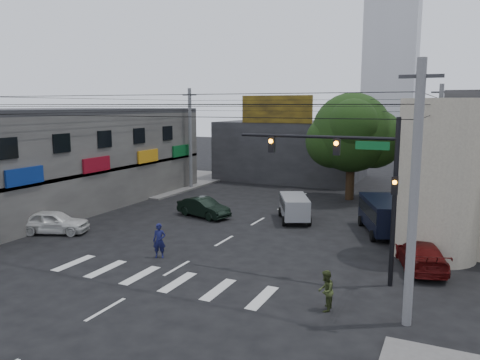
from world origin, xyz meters
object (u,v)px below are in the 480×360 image
Objects in this scene: traffic_gantry at (355,172)px; utility_pole_far_left at (190,139)px; white_compact at (54,222)px; navy_van at (383,217)px; pedestrian_olive at (326,291)px; utility_pole_near_right at (414,197)px; utility_pole_far_right at (438,148)px; street_tree at (352,133)px; dark_sedan at (204,207)px; silver_minivan at (294,209)px; maroon_sedan at (421,255)px; traffic_officer at (159,241)px.

utility_pole_far_left is at bearing 137.14° from traffic_gantry.
navy_van is at bearing -87.18° from white_compact.
navy_van is 12.06m from pedestrian_olive.
utility_pole_far_left is 1.67× the size of navy_van.
utility_pole_near_right is 20.50m from utility_pole_far_right.
utility_pole_near_right reaches higher than street_tree.
white_compact is (-20.59, 3.64, -3.90)m from utility_pole_near_right.
street_tree is at bearing -21.16° from dark_sedan.
utility_pole_far_left is (-21.00, 20.50, 0.00)m from utility_pole_near_right.
utility_pole_far_right is at bearing 169.02° from pedestrian_olive.
utility_pole_far_right is 12.05m from silver_minivan.
utility_pole_near_right is 18.66m from dark_sedan.
pedestrian_olive is at bearing -117.95° from dark_sedan.
traffic_gantry is at bearing -112.39° from white_compact.
pedestrian_olive is (5.43, -12.75, -0.05)m from silver_minivan.
pedestrian_olive is at bearing 178.19° from silver_minivan.
street_tree reaches higher than maroon_sedan.
traffic_gantry is (3.82, -18.00, -0.64)m from street_tree.
white_compact reaches higher than maroon_sedan.
traffic_officer reaches higher than white_compact.
white_compact is at bearing 156.96° from dark_sedan.
white_compact is at bearing 179.53° from traffic_gantry.
silver_minivan is at bearing -159.85° from pedestrian_olive.
navy_van is at bearing -106.42° from utility_pole_far_right.
navy_van is at bearing -67.31° from street_tree.
utility_pole_far_left is 5.19× the size of traffic_officer.
street_tree is 2.07× the size of silver_minivan.
white_compact reaches higher than dark_sedan.
silver_minivan reaches higher than maroon_sedan.
utility_pole_near_right is (2.68, -3.50, -0.23)m from traffic_gantry.
utility_pole_far_left reaches higher than pedestrian_olive.
utility_pole_far_right is 5.88× the size of pedestrian_olive.
utility_pole_near_right is 5.19× the size of traffic_officer.
pedestrian_olive is at bearing 156.69° from navy_van.
silver_minivan is (12.24, 9.02, 0.13)m from white_compact.
utility_pole_near_right is at bearing 88.70° from pedestrian_olive.
utility_pole_far_left is 15.36m from silver_minivan.
traffic_gantry is at bearing -17.59° from traffic_officer.
dark_sedan is (-7.93, -10.35, -4.81)m from street_tree.
navy_van is (0.16, 8.47, -3.80)m from traffic_gantry.
white_compact is 0.81× the size of navy_van.
utility_pole_near_right is at bearing -111.37° from dark_sedan.
utility_pole_far_right reaches higher than white_compact.
traffic_gantry is at bearing 157.48° from navy_van.
silver_minivan is at bearing -101.77° from street_tree.
navy_van reaches higher than white_compact.
utility_pole_far_right is 9.59m from navy_van.
traffic_gantry is 14.63m from dark_sedan.
white_compact is 0.91× the size of maroon_sedan.
street_tree is 13.90m from dark_sedan.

